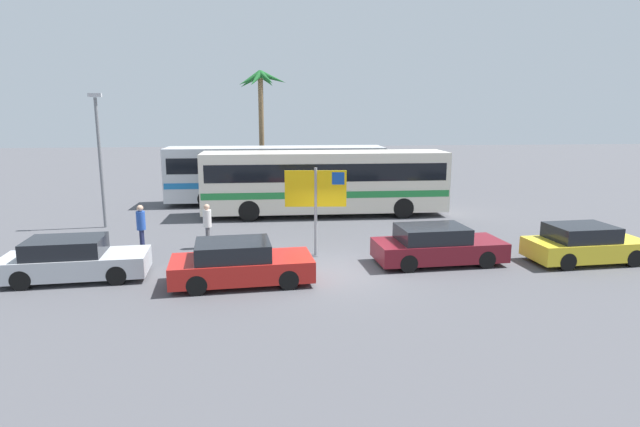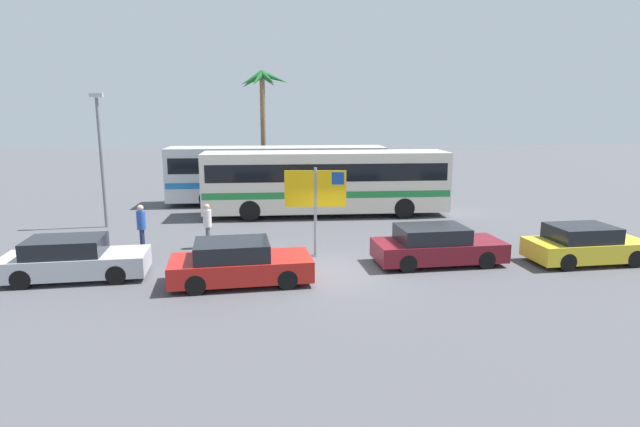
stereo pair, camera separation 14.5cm
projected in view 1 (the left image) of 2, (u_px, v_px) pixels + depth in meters
ground at (333, 272)px, 17.03m from camera, size 120.00×120.00×0.00m
bus_front_coach at (325, 180)px, 25.86m from camera, size 12.03×2.52×3.17m
bus_rear_coach at (276, 172)px, 29.19m from camera, size 12.03×2.52×3.17m
ferry_sign at (317, 192)px, 18.53m from camera, size 2.20×0.23×3.20m
car_yellow at (584, 244)px, 17.99m from camera, size 4.11×2.02×1.32m
car_maroon at (437, 245)px, 17.83m from camera, size 4.50×2.10×1.32m
car_silver at (73, 260)px, 16.13m from camera, size 4.43×2.05×1.32m
car_red at (240, 263)px, 15.78m from camera, size 4.40×2.24×1.32m
pedestrian_near_sign at (141, 225)px, 19.13m from camera, size 0.32×0.32×1.79m
pedestrian_by_bus at (207, 222)px, 19.77m from camera, size 0.32×0.32×1.71m
lamp_post_left_side at (100, 155)px, 22.84m from camera, size 0.56×0.20×5.91m
palm_tree_seaside at (261, 93)px, 32.58m from camera, size 3.16×3.25×7.63m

